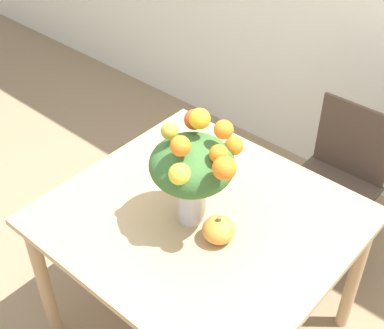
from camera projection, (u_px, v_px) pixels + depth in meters
name	position (u px, v px, depth m)	size (l,w,h in m)	color
ground_plane	(199.00, 325.00, 2.63)	(12.00, 12.00, 0.00)	#8E7556
dining_table	(201.00, 232.00, 2.21)	(1.15, 1.07, 0.76)	tan
flower_vase	(193.00, 167.00, 1.97)	(0.38, 0.34, 0.48)	silver
pumpkin	(219.00, 230.00, 2.02)	(0.13, 0.13, 0.12)	gold
dining_chair_near_window	(335.00, 183.00, 2.76)	(0.43, 0.43, 0.86)	#47382D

